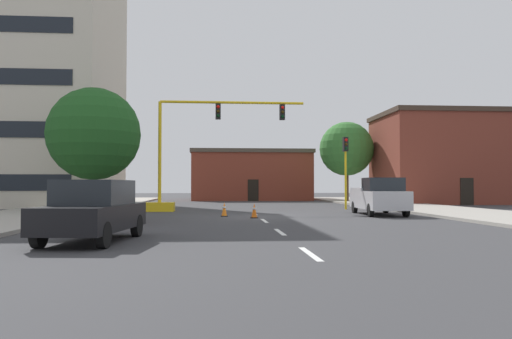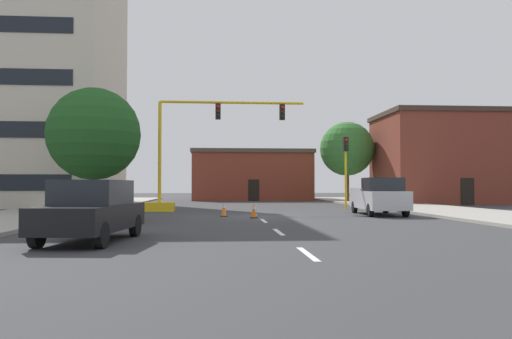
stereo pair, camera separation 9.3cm
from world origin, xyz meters
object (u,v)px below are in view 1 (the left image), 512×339
Objects in this scene: traffic_light_pole_right at (346,156)px; traffic_signal_gantry at (181,174)px; sedan_black_near_left at (93,210)px; traffic_cone_roadside_b at (224,209)px; sedan_red_mid_left at (100,202)px; traffic_cone_roadside_a at (254,211)px; tree_right_far at (347,149)px; pickup_truck_silver at (379,197)px; tree_left_near at (94,134)px.

traffic_signal_gantry is at bearing -171.47° from traffic_light_pole_right.
sedan_black_near_left is 6.31× the size of traffic_cone_roadside_b.
sedan_red_mid_left is (-13.52, -10.89, -2.64)m from traffic_light_pole_right.
traffic_cone_roadside_b is (-1.43, 1.39, 0.01)m from traffic_cone_roadside_a.
pickup_truck_silver is at bearing -99.86° from tree_right_far.
traffic_signal_gantry reaches higher than traffic_light_pole_right.
traffic_signal_gantry reaches higher than traffic_cone_roadside_b.
tree_left_near is 10.19× the size of traffic_cone_roadside_a.
sedan_red_mid_left is at bearing -75.01° from tree_left_near.
tree_right_far is (19.48, 15.42, 0.33)m from tree_left_near.
sedan_red_mid_left is 7.25m from traffic_cone_roadside_a.
tree_left_near is 1.60× the size of sedan_red_mid_left.
tree_right_far is 29.97m from sedan_red_mid_left.
traffic_cone_roadside_b is (-8.34, -0.75, -0.61)m from pickup_truck_silver.
traffic_cone_roadside_b is at bearing -32.67° from tree_left_near.
sedan_red_mid_left is (-17.11, -24.26, -4.12)m from tree_right_far.
traffic_signal_gantry is at bearing 115.46° from traffic_cone_roadside_b.
pickup_truck_silver is 7.53× the size of traffic_cone_roadside_a.
pickup_truck_silver is at bearing -88.38° from traffic_light_pole_right.
sedan_black_near_left is at bearing -118.19° from traffic_cone_roadside_a.
traffic_light_pole_right is at bearing 38.84° from sedan_red_mid_left.
traffic_signal_gantry is 5.69m from tree_left_near.
traffic_signal_gantry is 9.79m from sedan_red_mid_left.
pickup_truck_silver is 8.40m from traffic_cone_roadside_b.
traffic_light_pole_right is 0.64× the size of tree_left_near.
pickup_truck_silver is 7.42× the size of traffic_cone_roadside_b.
tree_left_near is at bearing 147.33° from traffic_cone_roadside_b.
tree_left_near reaches higher than traffic_signal_gantry.
traffic_signal_gantry is 20.90m from tree_right_far.
tree_right_far is at bearing 63.73° from sedan_black_near_left.
traffic_cone_roadside_b is (5.36, 3.88, -0.52)m from sedan_red_mid_left.
pickup_truck_silver is at bearing 18.68° from sedan_red_mid_left.
traffic_signal_gantry is 2.11× the size of sedan_red_mid_left.
tree_right_far is at bearing 64.62° from traffic_cone_roadside_a.
traffic_light_pole_right is 6.47× the size of traffic_cone_roadside_b.
sedan_red_mid_left is at bearing -125.20° from tree_right_far.
traffic_light_pole_right reaches higher than traffic_cone_roadside_a.
sedan_black_near_left is at bearing -76.73° from tree_left_near.
traffic_cone_roadside_b reaches higher than traffic_cone_roadside_a.
sedan_red_mid_left is (-2.79, -9.28, -1.40)m from traffic_signal_gantry.
sedan_red_mid_left is at bearing -144.06° from traffic_cone_roadside_b.
tree_left_near is 10.13m from traffic_cone_roadside_b.
sedan_black_near_left is at bearing -94.50° from traffic_signal_gantry.
sedan_black_near_left is at bearing -116.27° from tree_right_far.
pickup_truck_silver is (-3.41, -19.63, -4.03)m from tree_right_far.
sedan_black_near_left is at bearing -135.40° from pickup_truck_silver.
traffic_cone_roadside_b is at bearing -64.54° from traffic_signal_gantry.
traffic_cone_roadside_a is (5.32, 9.92, -0.53)m from sedan_black_near_left.
sedan_red_mid_left reaches higher than traffic_cone_roadside_a.
tree_right_far is 35.58m from sedan_black_near_left.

